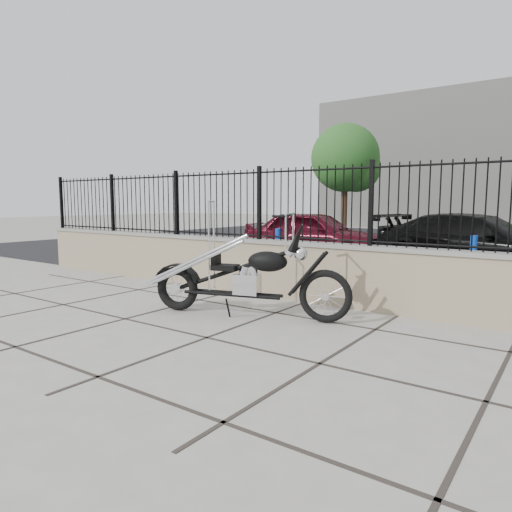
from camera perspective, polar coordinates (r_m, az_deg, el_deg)
name	(u,v)px	position (r m, az deg, el deg)	size (l,w,h in m)	color
ground_plane	(207,338)	(5.52, -6.18, -10.13)	(90.00, 90.00, 0.00)	#99968E
parking_lot	(452,249)	(16.88, 23.35, 0.78)	(30.00, 30.00, 0.00)	black
retaining_wall	(310,272)	(7.42, 6.73, -1.96)	(14.00, 0.36, 0.96)	gray
iron_fence	(311,205)	(7.34, 6.85, 6.40)	(14.00, 0.08, 1.20)	black
background_building	(512,160)	(30.73, 29.40, 10.40)	(22.00, 6.00, 8.00)	beige
chopper_motorcycle	(243,258)	(6.34, -1.58, -0.26)	(2.75, 0.48, 1.65)	black
car_red	(314,235)	(12.89, 7.32, 2.66)	(1.62, 4.03, 1.37)	#4E0B19
car_black	(478,244)	(11.31, 26.00, 1.37)	(1.88, 4.62, 1.34)	black
bollard_a	(278,252)	(10.08, 2.76, 0.56)	(0.12, 0.12, 1.02)	blue
bollard_b	(473,264)	(8.90, 25.46, -0.94)	(0.12, 0.12, 1.02)	blue
tree_left	(345,155)	(22.65, 11.09, 12.30)	(3.24, 3.24, 5.46)	#382619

